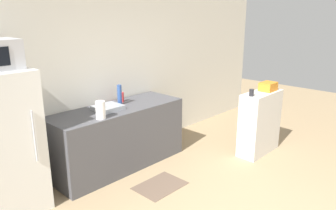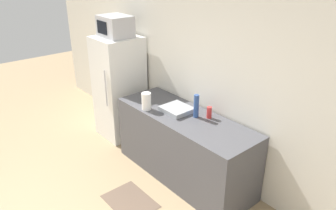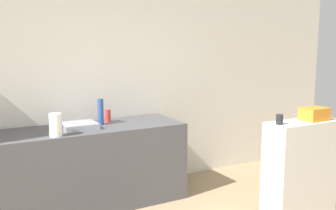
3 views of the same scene
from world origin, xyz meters
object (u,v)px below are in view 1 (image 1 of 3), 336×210
refrigerator (6,143)px  basket (268,87)px  jar (252,93)px  bottle_tall (120,95)px  paper_towel_roll (100,110)px  bottle_short (122,97)px

refrigerator → basket: size_ratio=5.99×
basket → jar: bearing=178.1°
bottle_tall → paper_towel_roll: 0.67m
basket → jar: size_ratio=2.60×
bottle_tall → jar: bearing=-43.6°
refrigerator → jar: refrigerator is taller
bottle_tall → bottle_short: size_ratio=2.02×
basket → paper_towel_roll: bearing=157.6°
paper_towel_roll → bottle_tall: bearing=30.5°
bottle_short → paper_towel_roll: (-0.70, -0.44, 0.04)m
jar → refrigerator: bearing=157.6°
bottle_short → jar: bearing=-48.4°
basket → paper_towel_roll: basket is taller
paper_towel_roll → refrigerator: bearing=166.4°
refrigerator → bottle_short: 1.79m
bottle_short → paper_towel_roll: 0.83m
refrigerator → jar: bearing=-22.4°
bottle_tall → jar: 1.94m
bottle_short → basket: basket is taller
bottle_tall → paper_towel_roll: size_ratio=1.29×
basket → paper_towel_roll: 2.66m
basket → jar: basket is taller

